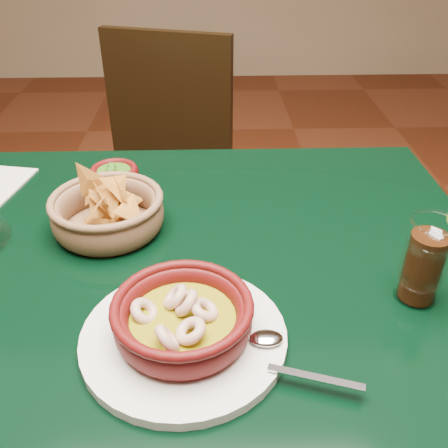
{
  "coord_description": "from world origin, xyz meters",
  "views": [
    {
      "loc": [
        0.12,
        -0.7,
        1.26
      ],
      "look_at": [
        0.14,
        -0.02,
        0.81
      ],
      "focal_mm": 40.0,
      "sensor_mm": 36.0,
      "label": 1
    }
  ],
  "objects_px": {
    "dining_chair": "(159,178)",
    "chip_basket": "(108,212)",
    "shrimp_plate": "(183,323)",
    "dining_table": "(147,292)",
    "cola_drink": "(424,262)"
  },
  "relations": [
    {
      "from": "dining_chair",
      "to": "chip_basket",
      "type": "distance_m",
      "value": 0.7
    },
    {
      "from": "dining_chair",
      "to": "shrimp_plate",
      "type": "xyz_separation_m",
      "value": [
        0.12,
        -0.92,
        0.27
      ]
    },
    {
      "from": "dining_table",
      "to": "chip_basket",
      "type": "relative_size",
      "value": 5.13
    },
    {
      "from": "dining_table",
      "to": "cola_drink",
      "type": "relative_size",
      "value": 7.68
    },
    {
      "from": "dining_table",
      "to": "dining_chair",
      "type": "height_order",
      "value": "dining_chair"
    },
    {
      "from": "shrimp_plate",
      "to": "cola_drink",
      "type": "bearing_deg",
      "value": 12.76
    },
    {
      "from": "chip_basket",
      "to": "dining_chair",
      "type": "bearing_deg",
      "value": 88.17
    },
    {
      "from": "dining_chair",
      "to": "cola_drink",
      "type": "height_order",
      "value": "dining_chair"
    },
    {
      "from": "shrimp_plate",
      "to": "chip_basket",
      "type": "distance_m",
      "value": 0.31
    },
    {
      "from": "dining_table",
      "to": "cola_drink",
      "type": "bearing_deg",
      "value": -18.14
    },
    {
      "from": "shrimp_plate",
      "to": "cola_drink",
      "type": "distance_m",
      "value": 0.36
    },
    {
      "from": "dining_chair",
      "to": "dining_table",
      "type": "bearing_deg",
      "value": -86.38
    },
    {
      "from": "dining_table",
      "to": "chip_basket",
      "type": "height_order",
      "value": "chip_basket"
    },
    {
      "from": "dining_table",
      "to": "chip_basket",
      "type": "bearing_deg",
      "value": 136.57
    },
    {
      "from": "chip_basket",
      "to": "cola_drink",
      "type": "xyz_separation_m",
      "value": [
        0.49,
        -0.2,
        0.03
      ]
    }
  ]
}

